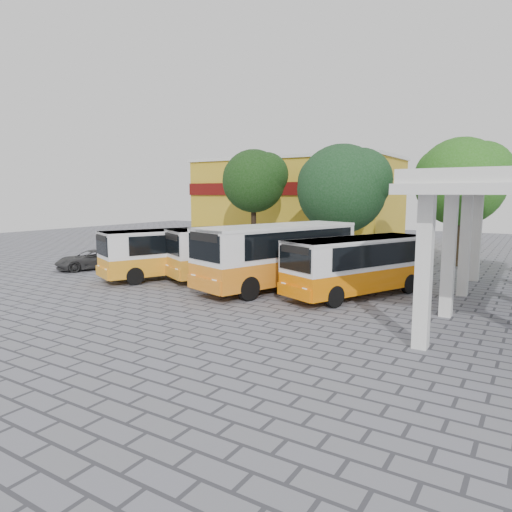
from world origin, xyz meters
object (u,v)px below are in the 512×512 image
Objects in this scene: bus_centre_left at (239,249)px; parked_car at (91,260)px; bus_far_left at (170,250)px; bus_centre_right at (277,252)px; bus_far_right at (358,263)px.

parked_car is at bearing -138.39° from bus_centre_left.
bus_centre_left is 10.06m from parked_car.
bus_far_left is 6.61m from bus_centre_right.
parked_car is (-9.74, -2.32, -1.05)m from bus_centre_left.
bus_far_right is at bearing 30.18° from bus_far_left.
bus_far_right is at bearing 28.54° from parked_car.
bus_centre_right is (6.58, 0.65, 0.26)m from bus_far_left.
bus_centre_left is at bearing 176.41° from bus_centre_right.
bus_centre_left is 7.24m from bus_far_right.
bus_centre_left is at bearing -162.82° from bus_far_right.
bus_far_left is 10.67m from bus_far_right.
bus_centre_left is 1.05× the size of bus_far_right.
parked_car is (-16.93, -1.50, -0.98)m from bus_far_right.
bus_far_right is 17.03m from parked_car.
bus_far_right is (10.62, 1.06, -0.01)m from bus_far_left.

